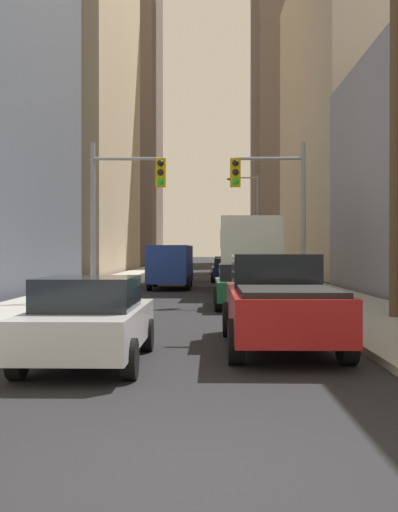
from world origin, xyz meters
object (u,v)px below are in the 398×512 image
at_px(city_bus, 247,252).
at_px(sedan_black, 224,265).
at_px(pickup_truck_red, 279,302).
at_px(sedan_silver, 90,320).
at_px(cargo_van_blue, 171,264).
at_px(traffic_signal_near_right, 272,196).
at_px(traffic_signal_near_left, 124,197).
at_px(sedan_navy, 226,270).
at_px(sedan_beige, 178,269).
at_px(sedan_green, 242,286).

xyz_separation_m(city_bus, sedan_black, (-0.53, 21.28, -1.16)).
bearing_deg(pickup_truck_red, sedan_silver, -152.26).
distance_m(pickup_truck_red, cargo_van_blue, 19.80).
distance_m(sedan_silver, traffic_signal_near_right, 13.28).
height_order(sedan_silver, traffic_signal_near_left, traffic_signal_near_left).
relative_size(cargo_van_blue, traffic_signal_near_right, 0.88).
relative_size(cargo_van_blue, traffic_signal_near_left, 0.88).
relative_size(pickup_truck_red, sedan_navy, 1.28).
bearing_deg(traffic_signal_near_left, traffic_signal_near_right, -0.00).
bearing_deg(cargo_van_blue, sedan_beige, 90.19).
bearing_deg(sedan_beige, pickup_truck_red, -83.06).
relative_size(pickup_truck_red, sedan_silver, 1.28).
bearing_deg(sedan_silver, sedan_navy, 83.43).
bearing_deg(traffic_signal_near_right, sedan_beige, 103.85).
relative_size(sedan_silver, sedan_navy, 1.00).
bearing_deg(traffic_signal_near_right, sedan_black, 91.91).
height_order(cargo_van_blue, sedan_silver, cargo_van_blue).
bearing_deg(pickup_truck_red, city_bus, 88.30).
bearing_deg(sedan_beige, sedan_navy, -23.24).
height_order(sedan_green, sedan_black, same).
distance_m(cargo_van_blue, sedan_green, 11.26).
relative_size(cargo_van_blue, sedan_navy, 1.25).
bearing_deg(cargo_van_blue, sedan_black, 80.25).
relative_size(pickup_truck_red, sedan_green, 1.29).
relative_size(city_bus, sedan_black, 2.75).
xyz_separation_m(sedan_black, traffic_signal_near_left, (-4.55, -28.80, 3.22)).
xyz_separation_m(cargo_van_blue, sedan_black, (3.36, 19.53, -0.52)).
distance_m(pickup_truck_red, traffic_signal_near_left, 11.62).
distance_m(city_bus, cargo_van_blue, 4.31).
distance_m(city_bus, sedan_green, 9.16).
xyz_separation_m(city_bus, traffic_signal_near_right, (0.43, -7.52, 2.06)).
height_order(sedan_green, sedan_navy, same).
bearing_deg(pickup_truck_red, sedan_beige, 96.94).
height_order(sedan_navy, traffic_signal_near_right, traffic_signal_near_right).
distance_m(sedan_green, sedan_beige, 19.41).
height_order(sedan_beige, traffic_signal_near_left, traffic_signal_near_left).
height_order(pickup_truck_red, sedan_beige, pickup_truck_red).
bearing_deg(sedan_black, sedan_navy, -91.07).
relative_size(sedan_green, sedan_beige, 0.99).
height_order(city_bus, sedan_beige, city_bus).
relative_size(pickup_truck_red, traffic_signal_near_right, 0.90).
relative_size(sedan_navy, sedan_beige, 1.00).
xyz_separation_m(city_bus, sedan_green, (-0.77, -9.06, -1.16)).
height_order(city_bus, pickup_truck_red, city_bus).
height_order(city_bus, traffic_signal_near_right, traffic_signal_near_right).
xyz_separation_m(pickup_truck_red, sedan_silver, (-3.50, -1.84, -0.16)).
bearing_deg(pickup_truck_red, sedan_green, 91.62).
height_order(sedan_silver, traffic_signal_near_right, traffic_signal_near_right).
bearing_deg(sedan_green, sedan_beige, 99.32).
xyz_separation_m(city_bus, pickup_truck_red, (-0.53, -17.76, -1.00)).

